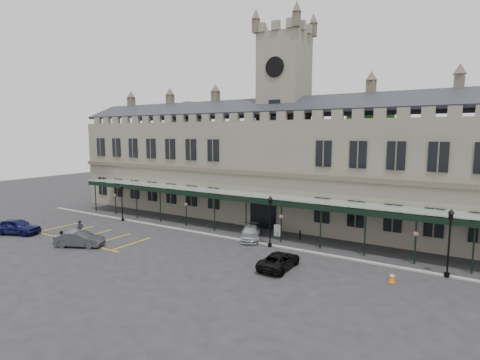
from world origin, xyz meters
The scene contains 21 objects.
ground centered at (0.00, 0.00, 0.00)m, with size 140.00×140.00×0.00m, color black.
station_building centered at (0.00, 15.91, 6.47)m, with size 60.00×10.36×17.30m.
clock_tower centered at (0.00, 16.00, 13.11)m, with size 5.60×5.60×24.80m.
canopy centered at (0.00, 7.46, 2.40)m, with size 50.00×4.10×4.30m.
kerb centered at (0.00, 5.50, 0.06)m, with size 60.00×0.40×0.12m, color gray.
parking_markings centered at (-14.00, -1.50, 0.00)m, with size 16.00×6.00×0.01m, color gold, non-canonical shape.
tree_behind_left centered at (-22.00, 25.00, 12.81)m, with size 6.00×6.00×16.00m.
tree_behind_mid centered at (8.00, 25.00, 12.81)m, with size 6.00×6.00×16.00m.
lamp_post_left centered at (-16.30, 5.13, 2.67)m, with size 0.43×0.43×4.50m.
lamp_post_mid centered at (3.81, 5.18, 2.89)m, with size 0.46×0.46×4.87m.
lamp_post_right centered at (18.43, 5.40, 3.06)m, with size 0.49×0.49×5.16m.
traffic_cone centered at (15.13, 2.23, 0.36)m, with size 0.46×0.46×0.74m.
sign_board centered at (2.83, 8.77, 0.60)m, with size 0.70×0.26×1.24m.
bollard_left centered at (-0.72, 9.30, 0.45)m, with size 0.16×0.16×0.91m, color black.
bollard_right centered at (5.28, 8.97, 0.46)m, with size 0.16×0.16×0.92m, color black.
car_left_a centered at (-21.00, -4.92, 0.83)m, with size 1.97×4.89×1.67m, color #0D0F3B.
car_left_b centered at (-11.50, -4.18, 0.74)m, with size 1.56×4.47×1.47m, color #36383D.
car_taxi centered at (1.00, 6.36, 0.65)m, with size 1.81×4.46×1.29m, color #9FA1A6.
car_van centered at (7.00, 0.55, 0.63)m, with size 2.10×4.54×1.26m, color black.
person_a centered at (-13.81, -2.44, 0.93)m, with size 0.68×0.45×1.87m, color black.
person_b centered at (-12.66, -5.23, 0.81)m, with size 0.78×0.61×1.61m, color black.
Camera 1 is at (19.34, -25.35, 10.61)m, focal length 28.00 mm.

